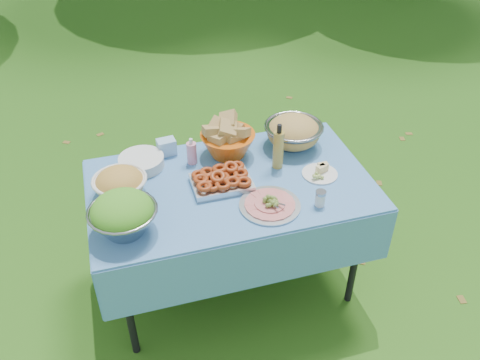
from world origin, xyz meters
name	(u,v)px	position (x,y,z in m)	size (l,w,h in m)	color
ground	(232,282)	(0.00, 0.00, 0.00)	(80.00, 80.00, 0.00)	#133A0A
picnic_table	(231,236)	(0.00, 0.00, 0.38)	(1.46, 0.86, 0.76)	#84D4FD
salad_bowl	(123,215)	(-0.56, -0.22, 0.86)	(0.31, 0.31, 0.21)	#909299
pasta_bowl_white	(120,183)	(-0.55, 0.06, 0.84)	(0.27, 0.27, 0.15)	silver
plate_stack	(141,162)	(-0.42, 0.28, 0.79)	(0.25, 0.25, 0.06)	silver
wipes_box	(167,147)	(-0.27, 0.36, 0.81)	(0.10, 0.07, 0.09)	#98C5EC
sanitizer_bottle	(192,151)	(-0.15, 0.24, 0.84)	(0.05, 0.05, 0.15)	pink
bread_bowl	(228,139)	(0.06, 0.26, 0.86)	(0.30, 0.30, 0.20)	#CF570F
pasta_bowl_steel	(293,131)	(0.44, 0.25, 0.85)	(0.33, 0.33, 0.18)	#909299
fried_tray	(222,180)	(-0.05, -0.01, 0.80)	(0.30, 0.21, 0.07)	silver
charcuterie_platter	(270,201)	(0.14, -0.23, 0.80)	(0.30, 0.30, 0.07)	#AEB0B6
oil_bottle	(278,146)	(0.28, 0.07, 0.89)	(0.06, 0.06, 0.26)	#AA8C37
cheese_plate	(320,171)	(0.48, -0.06, 0.79)	(0.19, 0.19, 0.05)	silver
shaker	(320,198)	(0.37, -0.29, 0.80)	(0.05, 0.05, 0.08)	silver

